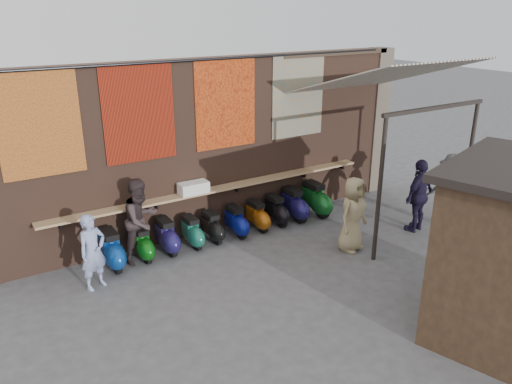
% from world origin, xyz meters
% --- Properties ---
extents(ground, '(70.00, 70.00, 0.00)m').
position_xyz_m(ground, '(0.00, 0.00, 0.00)').
color(ground, '#474749').
rests_on(ground, ground).
extents(brick_wall, '(10.00, 0.40, 4.00)m').
position_xyz_m(brick_wall, '(0.00, 2.70, 2.00)').
color(brick_wall, brown).
rests_on(brick_wall, ground).
extents(pier_right, '(0.50, 0.50, 4.00)m').
position_xyz_m(pier_right, '(5.20, 2.70, 2.00)').
color(pier_right, '#4C4238').
rests_on(pier_right, ground).
extents(eating_counter, '(8.00, 0.32, 0.05)m').
position_xyz_m(eating_counter, '(0.00, 2.33, 1.10)').
color(eating_counter, '#9E7A51').
rests_on(eating_counter, brick_wall).
extents(shelf_box, '(0.66, 0.33, 0.25)m').
position_xyz_m(shelf_box, '(-0.66, 2.30, 1.25)').
color(shelf_box, white).
rests_on(shelf_box, eating_counter).
extents(tapestry_redgold, '(1.50, 0.02, 2.00)m').
position_xyz_m(tapestry_redgold, '(-3.60, 2.48, 3.00)').
color(tapestry_redgold, maroon).
rests_on(tapestry_redgold, brick_wall).
extents(tapestry_sun, '(1.50, 0.02, 2.00)m').
position_xyz_m(tapestry_sun, '(-1.70, 2.48, 3.00)').
color(tapestry_sun, red).
rests_on(tapestry_sun, brick_wall).
extents(tapestry_orange, '(1.50, 0.02, 2.00)m').
position_xyz_m(tapestry_orange, '(0.30, 2.48, 3.00)').
color(tapestry_orange, '#BB4817').
rests_on(tapestry_orange, brick_wall).
extents(tapestry_multi, '(1.50, 0.02, 2.00)m').
position_xyz_m(tapestry_multi, '(2.30, 2.48, 3.00)').
color(tapestry_multi, teal).
rests_on(tapestry_multi, brick_wall).
extents(hang_rail, '(9.50, 0.06, 0.06)m').
position_xyz_m(hang_rail, '(0.00, 2.47, 3.98)').
color(hang_rail, black).
rests_on(hang_rail, brick_wall).
extents(scooter_stool_0, '(0.37, 0.83, 0.79)m').
position_xyz_m(scooter_stool_0, '(-2.68, 1.97, 0.39)').
color(scooter_stool_0, navy).
rests_on(scooter_stool_0, ground).
extents(scooter_stool_1, '(0.33, 0.73, 0.69)m').
position_xyz_m(scooter_stool_1, '(-2.02, 2.01, 0.35)').
color(scooter_stool_1, '#0B520F').
rests_on(scooter_stool_1, ground).
extents(scooter_stool_2, '(0.35, 0.78, 0.74)m').
position_xyz_m(scooter_stool_2, '(-1.46, 2.03, 0.37)').
color(scooter_stool_2, '#1D1650').
rests_on(scooter_stool_2, ground).
extents(scooter_stool_3, '(0.32, 0.71, 0.68)m').
position_xyz_m(scooter_stool_3, '(-0.88, 2.00, 0.34)').
color(scooter_stool_3, '#18614D').
rests_on(scooter_stool_3, ground).
extents(scooter_stool_4, '(0.32, 0.70, 0.67)m').
position_xyz_m(scooter_stool_4, '(-0.37, 2.01, 0.33)').
color(scooter_stool_4, black).
rests_on(scooter_stool_4, ground).
extents(scooter_stool_5, '(0.33, 0.73, 0.69)m').
position_xyz_m(scooter_stool_5, '(0.23, 1.97, 0.35)').
color(scooter_stool_5, navy).
rests_on(scooter_stool_5, ground).
extents(scooter_stool_6, '(0.32, 0.72, 0.68)m').
position_xyz_m(scooter_stool_6, '(0.83, 2.00, 0.34)').
color(scooter_stool_6, '#90490D').
rests_on(scooter_stool_6, ground).
extents(scooter_stool_7, '(0.34, 0.74, 0.71)m').
position_xyz_m(scooter_stool_7, '(1.39, 2.03, 0.35)').
color(scooter_stool_7, black).
rests_on(scooter_stool_7, ground).
extents(scooter_stool_8, '(0.38, 0.84, 0.80)m').
position_xyz_m(scooter_stool_8, '(1.92, 2.02, 0.40)').
color(scooter_stool_8, '#171347').
rests_on(scooter_stool_8, ground).
extents(scooter_stool_9, '(0.40, 0.89, 0.85)m').
position_xyz_m(scooter_stool_9, '(2.56, 1.96, 0.42)').
color(scooter_stool_9, '#10541D').
rests_on(scooter_stool_9, ground).
extents(diner_left, '(0.63, 0.52, 1.49)m').
position_xyz_m(diner_left, '(-3.17, 1.40, 0.74)').
color(diner_left, '#8797C5').
rests_on(diner_left, ground).
extents(diner_right, '(1.08, 1.00, 1.79)m').
position_xyz_m(diner_right, '(-2.00, 2.00, 0.89)').
color(diner_right, '#312628').
rests_on(diner_right, ground).
extents(shopper_navy, '(1.09, 0.62, 1.76)m').
position_xyz_m(shopper_navy, '(4.02, -0.04, 0.88)').
color(shopper_navy, black).
rests_on(shopper_navy, ground).
extents(shopper_grey, '(1.30, 1.29, 1.80)m').
position_xyz_m(shopper_grey, '(4.90, -0.24, 0.90)').
color(shopper_grey, '#505255').
rests_on(shopper_grey, ground).
extents(shopper_tan, '(0.93, 0.73, 1.67)m').
position_xyz_m(shopper_tan, '(2.01, 0.01, 0.84)').
color(shopper_tan, '#998961').
rests_on(shopper_tan, ground).
extents(stall_sign, '(1.16, 0.40, 0.50)m').
position_xyz_m(stall_sign, '(1.81, -2.61, 1.98)').
color(stall_sign, gold).
rests_on(stall_sign, market_stall).
extents(stall_shelf, '(2.02, 0.72, 0.06)m').
position_xyz_m(stall_shelf, '(1.81, -2.61, 1.00)').
color(stall_shelf, '#473321').
rests_on(stall_shelf, market_stall).
extents(awning_canvas, '(3.20, 3.28, 0.97)m').
position_xyz_m(awning_canvas, '(3.50, 0.90, 3.55)').
color(awning_canvas, beige).
rests_on(awning_canvas, brick_wall).
extents(awning_ledger, '(3.30, 0.08, 0.12)m').
position_xyz_m(awning_ledger, '(3.50, 2.49, 3.95)').
color(awning_ledger, '#33261C').
rests_on(awning_ledger, brick_wall).
extents(awning_header, '(3.00, 0.08, 0.08)m').
position_xyz_m(awning_header, '(3.50, -0.60, 3.08)').
color(awning_header, black).
rests_on(awning_header, awning_post_left).
extents(awning_post_left, '(0.09, 0.09, 3.10)m').
position_xyz_m(awning_post_left, '(2.10, -0.60, 1.55)').
color(awning_post_left, black).
rests_on(awning_post_left, ground).
extents(awning_post_right, '(0.09, 0.09, 3.10)m').
position_xyz_m(awning_post_right, '(4.90, -0.60, 1.55)').
color(awning_post_right, black).
rests_on(awning_post_right, ground).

